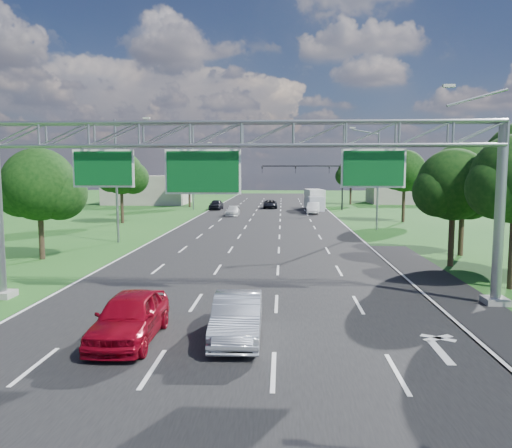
# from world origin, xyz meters

# --- Properties ---
(ground) EXTENTS (220.00, 220.00, 0.00)m
(ground) POSITION_xyz_m (0.00, 30.00, 0.00)
(ground) COLOR #1C5218
(ground) RESTS_ON ground
(road) EXTENTS (18.00, 180.00, 0.02)m
(road) POSITION_xyz_m (0.00, 30.00, 0.00)
(road) COLOR black
(road) RESTS_ON ground
(road_flare) EXTENTS (3.00, 30.00, 0.02)m
(road_flare) POSITION_xyz_m (10.20, 14.00, 0.00)
(road_flare) COLOR black
(road_flare) RESTS_ON ground
(sign_gantry) EXTENTS (23.50, 1.00, 9.56)m
(sign_gantry) POSITION_xyz_m (0.33, 12.00, 6.89)
(sign_gantry) COLOR gray
(sign_gantry) RESTS_ON ground
(traffic_signal) EXTENTS (12.21, 0.24, 7.00)m
(traffic_signal) POSITION_xyz_m (7.48, 65.00, 5.17)
(traffic_signal) COLOR black
(traffic_signal) RESTS_ON ground
(streetlight_l_near) EXTENTS (2.97, 0.22, 10.16)m
(streetlight_l_near) POSITION_xyz_m (-11.30, 30.00, 5.58)
(streetlight_l_near) COLOR gray
(streetlight_l_near) RESTS_ON ground
(streetlight_l_far) EXTENTS (2.97, 0.22, 10.16)m
(streetlight_l_far) POSITION_xyz_m (-11.30, 65.00, 5.58)
(streetlight_l_far) COLOR gray
(streetlight_l_far) RESTS_ON ground
(streetlight_r_mid) EXTENTS (2.97, 0.22, 10.16)m
(streetlight_r_mid) POSITION_xyz_m (11.30, 40.00, 5.58)
(streetlight_r_mid) COLOR gray
(streetlight_r_mid) RESTS_ON ground
(tree_cluster_right) EXTENTS (9.91, 14.60, 8.68)m
(tree_cluster_right) POSITION_xyz_m (14.80, 19.19, 5.31)
(tree_cluster_right) COLOR #2D2116
(tree_cluster_right) RESTS_ON ground
(tree_verge_la) EXTENTS (5.76, 4.80, 7.40)m
(tree_verge_la) POSITION_xyz_m (-13.92, 22.04, 4.76)
(tree_verge_la) COLOR #2D2116
(tree_verge_la) RESTS_ON ground
(tree_verge_lb) EXTENTS (5.76, 4.80, 8.06)m
(tree_verge_lb) POSITION_xyz_m (-15.92, 45.04, 5.41)
(tree_verge_lb) COLOR #2D2116
(tree_verge_lb) RESTS_ON ground
(tree_verge_lc) EXTENTS (5.76, 4.80, 7.62)m
(tree_verge_lc) POSITION_xyz_m (-12.92, 70.04, 4.98)
(tree_verge_lc) COLOR #2D2116
(tree_verge_lc) RESTS_ON ground
(tree_verge_rd) EXTENTS (5.76, 4.80, 8.28)m
(tree_verge_rd) POSITION_xyz_m (16.08, 48.04, 5.63)
(tree_verge_rd) COLOR #2D2116
(tree_verge_rd) RESTS_ON ground
(tree_verge_re) EXTENTS (5.76, 4.80, 7.84)m
(tree_verge_re) POSITION_xyz_m (14.08, 78.04, 5.20)
(tree_verge_re) COLOR #2D2116
(tree_verge_re) RESTS_ON ground
(building_left) EXTENTS (14.00, 10.00, 5.00)m
(building_left) POSITION_xyz_m (-22.00, 78.00, 2.50)
(building_left) COLOR gray
(building_left) RESTS_ON ground
(building_right) EXTENTS (12.00, 9.00, 4.00)m
(building_right) POSITION_xyz_m (24.00, 82.00, 2.00)
(building_right) COLOR gray
(building_right) RESTS_ON ground
(red_coupe) EXTENTS (2.05, 5.00, 1.70)m
(red_coupe) POSITION_xyz_m (-3.24, 6.46, 0.85)
(red_coupe) COLOR maroon
(red_coupe) RESTS_ON ground
(silver_sedan) EXTENTS (1.77, 4.78, 1.56)m
(silver_sedan) POSITION_xyz_m (0.48, 6.85, 0.78)
(silver_sedan) COLOR #B1B5BD
(silver_sedan) RESTS_ON ground
(car_queue_a) EXTENTS (1.72, 4.17, 1.21)m
(car_queue_a) POSITION_xyz_m (-4.50, 55.11, 0.60)
(car_queue_a) COLOR silver
(car_queue_a) RESTS_ON ground
(car_queue_b) EXTENTS (2.32, 4.76, 1.31)m
(car_queue_b) POSITION_xyz_m (0.14, 68.28, 0.65)
(car_queue_b) COLOR black
(car_queue_b) RESTS_ON ground
(car_queue_c) EXTENTS (1.95, 4.54, 1.53)m
(car_queue_c) POSITION_xyz_m (-8.00, 64.99, 0.76)
(car_queue_c) COLOR black
(car_queue_c) RESTS_ON ground
(car_queue_d) EXTENTS (2.07, 4.70, 1.50)m
(car_queue_d) POSITION_xyz_m (6.33, 58.93, 0.75)
(car_queue_d) COLOR white
(car_queue_d) RESTS_ON ground
(box_truck) EXTENTS (2.96, 8.29, 3.06)m
(box_truck) POSITION_xyz_m (6.95, 65.79, 1.47)
(box_truck) COLOR silver
(box_truck) RESTS_ON ground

